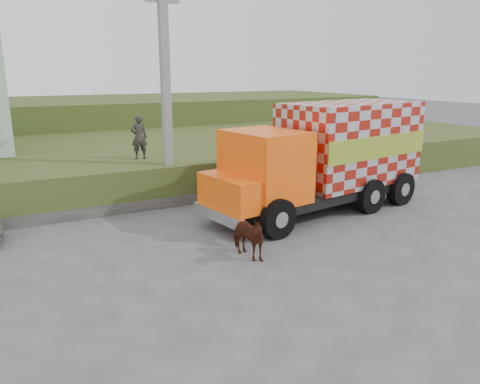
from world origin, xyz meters
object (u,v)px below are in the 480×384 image
cargo_truck (327,156)px  cow (246,237)px  utility_pole (166,94)px  pedestrian (139,137)px

cargo_truck → cow: (-4.72, -2.76, -1.34)m
utility_pole → cow: (0.04, -6.09, -3.47)m
utility_pole → cow: bearing=-89.6°
cargo_truck → pedestrian: (-5.39, 4.93, 0.42)m
pedestrian → cargo_truck: bearing=143.7°
pedestrian → utility_pole: bearing=117.8°
utility_pole → pedestrian: (-0.63, 1.60, -1.71)m
utility_pole → cargo_truck: utility_pole is taller
cargo_truck → pedestrian: cargo_truck is taller
utility_pole → cargo_truck: size_ratio=0.91×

